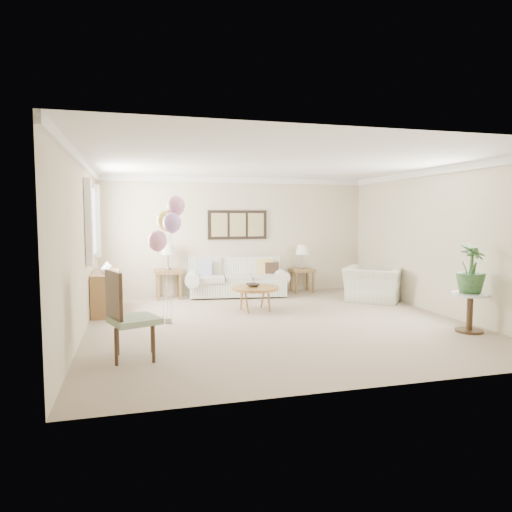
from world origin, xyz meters
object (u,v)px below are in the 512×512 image
Objects in this scene: armchair at (373,284)px; balloon_cluster at (168,223)px; coffee_table at (255,289)px; accent_chair at (128,314)px; sofa at (237,281)px.

armchair is 4.47m from balloon_cluster.
coffee_table is at bearing 20.50° from balloon_cluster.
coffee_table is at bearing 46.82° from accent_chair.
accent_chair is (-4.81, -2.67, 0.22)m from armchair.
accent_chair reaches higher than coffee_table.
coffee_table is 0.82× the size of armchair.
sofa is 3.07m from balloon_cluster.
accent_chair is (-2.25, -4.02, 0.24)m from sofa.
coffee_table is at bearing -90.95° from sofa.
accent_chair is 2.16m from balloon_cluster.
accent_chair is at bearing 69.73° from armchair.
accent_chair is at bearing -119.26° from sofa.
balloon_cluster is (0.62, 1.77, 1.07)m from accent_chair.
sofa reaches higher than coffee_table.
sofa is 2.70× the size of coffee_table.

